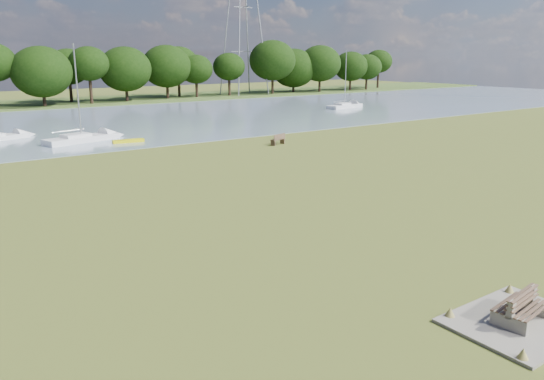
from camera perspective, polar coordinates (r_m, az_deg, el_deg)
ground at (r=27.25m, az=-1.16°, el=-2.58°), size 220.00×220.00×0.00m
river at (r=65.73m, az=-22.32°, el=6.36°), size 220.00×40.00×0.10m
far_bank at (r=95.05m, az=-26.59°, el=8.08°), size 220.00×20.00×0.40m
concrete_pad at (r=18.25m, az=25.04°, el=-12.72°), size 4.20×3.20×0.10m
bench_pair at (r=18.06m, az=25.20°, el=-11.43°), size 1.98×1.33×0.99m
riverbank_bench at (r=48.12m, az=0.69°, el=5.48°), size 1.70×0.94×1.00m
kayak at (r=50.92m, az=-15.20°, el=5.12°), size 2.92×1.05×0.29m
tree_line at (r=92.50m, az=-21.43°, el=12.32°), size 158.68×8.59×10.40m
sailboat_0 at (r=82.27m, az=7.79°, el=9.07°), size 7.07×3.18×8.67m
sailboat_1 at (r=52.51m, az=-19.89°, el=5.41°), size 7.21×3.71×8.87m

